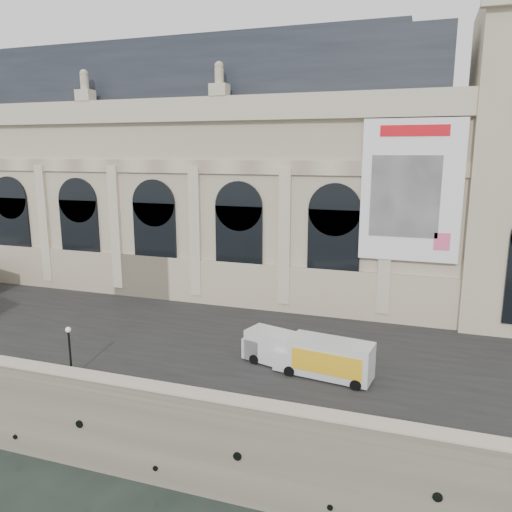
% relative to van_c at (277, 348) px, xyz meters
% --- Properties ---
extents(ground, '(260.00, 260.00, 0.00)m').
position_rel_van_c_xyz_m(ground, '(-13.93, -9.13, -7.34)').
color(ground, black).
rests_on(ground, ground).
extents(quay, '(160.00, 70.00, 6.00)m').
position_rel_van_c_xyz_m(quay, '(-13.93, 25.87, -4.34)').
color(quay, gray).
rests_on(quay, ground).
extents(street, '(160.00, 24.00, 0.06)m').
position_rel_van_c_xyz_m(street, '(-13.93, 4.87, -1.31)').
color(street, '#2D2D2D').
rests_on(street, quay).
extents(parapet, '(160.00, 1.40, 1.21)m').
position_rel_van_c_xyz_m(parapet, '(-13.93, -8.53, -0.72)').
color(parapet, gray).
rests_on(parapet, quay).
extents(museum, '(69.00, 18.70, 29.10)m').
position_rel_van_c_xyz_m(museum, '(-19.91, 21.73, 12.38)').
color(museum, beige).
rests_on(museum, quay).
extents(van_c, '(6.28, 3.76, 2.63)m').
position_rel_van_c_xyz_m(van_c, '(0.00, 0.00, 0.00)').
color(van_c, silver).
rests_on(van_c, quay).
extents(box_truck, '(7.55, 3.40, 2.94)m').
position_rel_van_c_xyz_m(box_truck, '(4.07, -1.08, 0.14)').
color(box_truck, silver).
rests_on(box_truck, quay).
extents(lamp_right, '(0.41, 0.41, 4.02)m').
position_rel_van_c_xyz_m(lamp_right, '(-13.82, -7.31, 0.66)').
color(lamp_right, black).
rests_on(lamp_right, quay).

